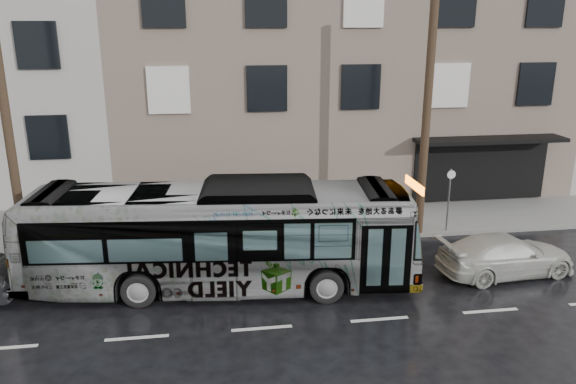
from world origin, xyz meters
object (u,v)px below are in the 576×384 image
Objects in this scene: utility_pole_front at (427,113)px; bus at (220,236)px; utility_pole_rear at (7,122)px; white_sedan at (506,255)px; sign_post at (449,200)px.

bus is (-7.45, -3.14, -3.03)m from utility_pole_front.
white_sedan is at bearing -12.98° from utility_pole_rear.
utility_pole_rear is at bearing 71.24° from white_sedan.
white_sedan is (8.96, -0.43, -0.98)m from bus.
utility_pole_front is 14.00m from utility_pole_rear.
sign_post is 3.67m from white_sedan.
utility_pole_rear reaches higher than white_sedan.
bus is 9.02m from white_sedan.
bus is 2.64× the size of white_sedan.
utility_pole_rear is 7.88m from bus.
white_sedan is at bearing -67.12° from utility_pole_front.
sign_post is (1.10, 0.00, -3.30)m from utility_pole_front.
utility_pole_rear is at bearing 180.00° from utility_pole_front.
utility_pole_front is 1.00× the size of utility_pole_rear.
utility_pole_rear is (-14.00, 0.00, 0.00)m from utility_pole_front.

